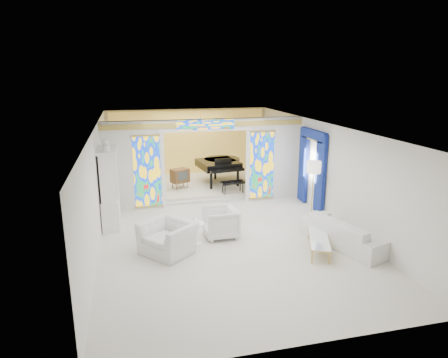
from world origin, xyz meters
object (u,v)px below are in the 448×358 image
object	(u,v)px
tv_console	(180,176)
grand_piano	(220,164)
armchair_right	(220,223)
coffee_table	(319,239)
china_cabinet	(110,188)
armchair_left	(168,238)
sofa	(345,232)

from	to	relation	value
tv_console	grand_piano	bearing A→B (deg)	-7.57
armchair_right	coffee_table	size ratio (longest dim) A/B	0.54
china_cabinet	armchair_right	world-z (taller)	china_cabinet
grand_piano	coffee_table	bearing A→B (deg)	-88.62
grand_piano	china_cabinet	bearing A→B (deg)	-148.94
armchair_left	tv_console	size ratio (longest dim) A/B	1.63
coffee_table	grand_piano	distance (m)	6.73
coffee_table	grand_piano	size ratio (longest dim) A/B	0.57
china_cabinet	tv_console	xyz separation A→B (m)	(2.49, 2.94, -0.50)
armchair_left	sofa	size ratio (longest dim) A/B	0.49
china_cabinet	sofa	xyz separation A→B (m)	(6.17, -3.02, -0.80)
armchair_left	sofa	bearing A→B (deg)	42.15
armchair_right	coffee_table	distance (m)	2.74
armchair_right	grand_piano	bearing A→B (deg)	166.47
armchair_right	coffee_table	bearing A→B (deg)	56.48
sofa	tv_console	world-z (taller)	tv_console
china_cabinet	sofa	bearing A→B (deg)	-26.12
armchair_right	tv_console	distance (m)	4.66
china_cabinet	tv_console	distance (m)	3.88
armchair_right	sofa	bearing A→B (deg)	66.55
sofa	grand_piano	xyz separation A→B (m)	(-1.95, 6.45, 0.57)
armchair_left	grand_piano	xyz separation A→B (m)	(2.74, 5.81, 0.53)
grand_piano	tv_console	xyz separation A→B (m)	(-1.72, -0.49, -0.27)
sofa	tv_console	distance (m)	7.01
sofa	china_cabinet	bearing A→B (deg)	46.65
armchair_right	grand_piano	distance (m)	5.28
grand_piano	armchair_left	bearing A→B (deg)	-123.32
armchair_left	coffee_table	size ratio (longest dim) A/B	0.74
sofa	armchair_left	bearing A→B (deg)	64.94
china_cabinet	armchair_left	world-z (taller)	china_cabinet
china_cabinet	armchair_left	bearing A→B (deg)	-58.20
sofa	tv_console	bearing A→B (deg)	14.44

